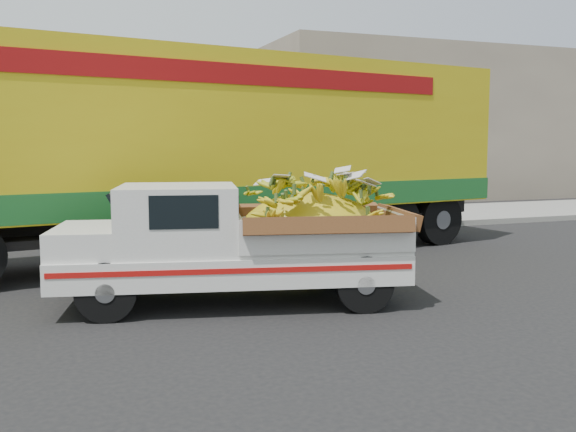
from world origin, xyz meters
name	(u,v)px	position (x,y,z in m)	size (l,w,h in m)	color
ground	(137,304)	(0.00, 0.00, 0.00)	(100.00, 100.00, 0.00)	black
curb	(102,241)	(0.00, 5.68, 0.07)	(60.00, 0.25, 0.15)	gray
sidewalk	(96,229)	(0.00, 7.78, 0.07)	(60.00, 4.00, 0.14)	gray
building_right	(428,125)	(14.00, 14.68, 3.00)	(14.00, 6.00, 6.00)	gray
pickup_truck	(258,240)	(1.58, -0.49, 0.87)	(4.86, 2.64, 1.61)	black
semi_trailer	(221,147)	(2.06, 3.23, 2.12)	(12.08, 4.55, 3.80)	black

